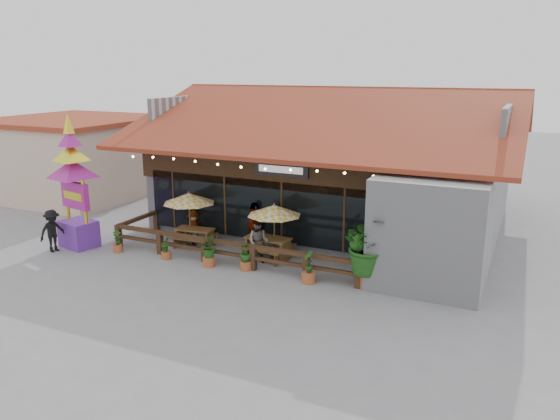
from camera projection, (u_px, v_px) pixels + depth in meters
The scene contains 19 objects.
ground at pixel (272, 267), 19.36m from camera, with size 100.00×100.00×0.00m, color gray.
restaurant_building at pixel (342, 175), 24.48m from camera, with size 15.50×14.73×6.09m.
patio_railing at pixel (214, 245), 19.89m from camera, with size 10.00×2.60×0.92m.
neighbor_building at pixel (77, 156), 30.24m from camera, with size 8.40×8.40×4.22m.
umbrella_left at pixel (189, 198), 21.30m from camera, with size 2.33×2.33×2.20m.
umbrella_right at pixel (274, 210), 19.73m from camera, with size 2.16×2.16×2.13m.
picnic_table_left at pixel (195, 234), 21.58m from camera, with size 1.62×1.44×0.72m.
picnic_table_right at pixel (268, 244), 20.18m from camera, with size 1.77×1.56×0.80m.
thai_sign_tower at pixel (73, 173), 20.89m from camera, with size 2.49×2.49×5.63m.
tropical_plant at pixel (369, 246), 17.28m from camera, with size 2.31×2.28×2.42m.
diner_a at pixel (194, 221), 22.47m from camera, with size 0.53×0.35×1.47m, color #3D2613.
diner_b at pixel (258, 241), 19.66m from camera, with size 0.78×0.61×1.61m, color #3D2613.
diner_c at pixel (254, 226), 21.19m from camera, with size 1.08×0.45×1.85m, color #3D2613.
pedestrian at pixel (53, 231), 20.84m from camera, with size 1.07×0.61×1.65m, color black.
planter_a at pixel (117, 243), 20.89m from camera, with size 0.37×0.36×0.87m.
planter_b at pixel (166, 249), 20.12m from camera, with size 0.36×0.39×0.88m.
planter_c at pixel (208, 250), 19.32m from camera, with size 0.87×0.87×1.09m.
planter_d at pixel (246, 257), 18.99m from camera, with size 0.53×0.53×0.99m.
planter_e at pixel (309, 269), 17.86m from camera, with size 0.46×0.48×1.12m.
Camera 1 is at (7.98, -16.37, 6.87)m, focal length 35.00 mm.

